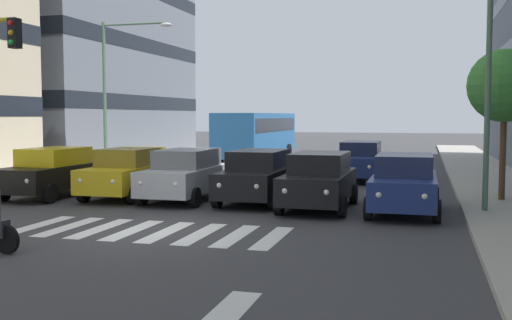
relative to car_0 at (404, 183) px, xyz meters
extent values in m
plane|color=#38383A|center=(5.98, 4.55, -0.89)|extent=(180.00, 180.00, 0.00)
cube|color=slate|center=(21.64, -17.86, 8.35)|extent=(9.52, 18.17, 18.48)
cube|color=black|center=(21.64, -17.86, 2.81)|extent=(9.56, 18.21, 0.90)
cube|color=black|center=(21.64, -17.86, 6.51)|extent=(9.56, 18.21, 0.90)
cube|color=silver|center=(2.83, 4.55, -0.88)|extent=(0.45, 2.80, 0.01)
cube|color=silver|center=(3.73, 4.55, -0.88)|extent=(0.45, 2.80, 0.01)
cube|color=silver|center=(4.63, 4.55, -0.88)|extent=(0.45, 2.80, 0.01)
cube|color=silver|center=(5.53, 4.55, -0.88)|extent=(0.45, 2.80, 0.01)
cube|color=silver|center=(6.43, 4.55, -0.88)|extent=(0.45, 2.80, 0.01)
cube|color=silver|center=(7.33, 4.55, -0.88)|extent=(0.45, 2.80, 0.01)
cube|color=silver|center=(8.23, 4.55, -0.88)|extent=(0.45, 2.80, 0.01)
cube|color=silver|center=(9.13, 4.55, -0.88)|extent=(0.45, 2.80, 0.01)
cube|color=silver|center=(2.17, 10.05, -0.88)|extent=(0.50, 2.20, 0.01)
cube|color=navy|center=(0.00, 0.05, -0.17)|extent=(1.80, 4.40, 0.80)
cube|color=#1D2547|center=(0.00, -0.15, 0.53)|extent=(1.58, 2.46, 0.60)
cylinder|color=black|center=(-0.90, 1.50, -0.57)|extent=(0.22, 0.64, 0.64)
cylinder|color=black|center=(0.90, 1.50, -0.57)|extent=(0.22, 0.64, 0.64)
cylinder|color=black|center=(-0.90, -1.40, -0.57)|extent=(0.22, 0.64, 0.64)
cylinder|color=black|center=(0.90, -1.40, -0.57)|extent=(0.22, 0.64, 0.64)
sphere|color=white|center=(-0.58, 2.20, -0.09)|extent=(0.18, 0.18, 0.18)
sphere|color=white|center=(0.58, 2.20, -0.09)|extent=(0.18, 0.18, 0.18)
cube|color=black|center=(2.54, -0.13, -0.17)|extent=(1.80, 4.40, 0.80)
cube|color=black|center=(2.54, -0.33, 0.53)|extent=(1.58, 2.46, 0.60)
cylinder|color=black|center=(1.64, 1.32, -0.57)|extent=(0.22, 0.64, 0.64)
cylinder|color=black|center=(3.44, 1.32, -0.57)|extent=(0.22, 0.64, 0.64)
cylinder|color=black|center=(1.64, -1.58, -0.57)|extent=(0.22, 0.64, 0.64)
cylinder|color=black|center=(3.44, -1.58, -0.57)|extent=(0.22, 0.64, 0.64)
sphere|color=white|center=(1.97, 2.02, -0.09)|extent=(0.18, 0.18, 0.18)
sphere|color=white|center=(3.12, 2.02, -0.09)|extent=(0.18, 0.18, 0.18)
cube|color=black|center=(4.71, -0.93, -0.17)|extent=(1.80, 4.40, 0.80)
cube|color=black|center=(4.71, -1.13, 0.53)|extent=(1.58, 2.46, 0.60)
cylinder|color=black|center=(3.81, 0.52, -0.57)|extent=(0.22, 0.64, 0.64)
cylinder|color=black|center=(5.61, 0.52, -0.57)|extent=(0.22, 0.64, 0.64)
cylinder|color=black|center=(3.81, -2.39, -0.57)|extent=(0.22, 0.64, 0.64)
cylinder|color=black|center=(5.61, -2.39, -0.57)|extent=(0.22, 0.64, 0.64)
sphere|color=white|center=(4.14, 1.22, -0.09)|extent=(0.18, 0.18, 0.18)
sphere|color=white|center=(5.29, 1.22, -0.09)|extent=(0.18, 0.18, 0.18)
cube|color=#B2B7BC|center=(7.19, -0.80, -0.17)|extent=(1.80, 4.40, 0.80)
cube|color=slate|center=(7.19, -1.00, 0.53)|extent=(1.58, 2.46, 0.60)
cylinder|color=black|center=(6.29, 0.65, -0.57)|extent=(0.22, 0.64, 0.64)
cylinder|color=black|center=(8.09, 0.65, -0.57)|extent=(0.22, 0.64, 0.64)
cylinder|color=black|center=(6.29, -2.25, -0.57)|extent=(0.22, 0.64, 0.64)
cylinder|color=black|center=(8.09, -2.25, -0.57)|extent=(0.22, 0.64, 0.64)
sphere|color=white|center=(6.62, 1.35, -0.09)|extent=(0.18, 0.18, 0.18)
sphere|color=white|center=(7.77, 1.35, -0.09)|extent=(0.18, 0.18, 0.18)
cube|color=gold|center=(9.37, -0.96, -0.17)|extent=(1.80, 4.40, 0.80)
cube|color=olive|center=(9.37, -1.16, 0.53)|extent=(1.58, 2.46, 0.60)
cylinder|color=black|center=(8.47, 0.49, -0.57)|extent=(0.22, 0.64, 0.64)
cylinder|color=black|center=(10.27, 0.49, -0.57)|extent=(0.22, 0.64, 0.64)
cylinder|color=black|center=(8.47, -2.41, -0.57)|extent=(0.22, 0.64, 0.64)
cylinder|color=black|center=(10.27, -2.41, -0.57)|extent=(0.22, 0.64, 0.64)
sphere|color=white|center=(8.80, 1.19, -0.09)|extent=(0.18, 0.18, 0.18)
sphere|color=white|center=(9.95, 1.19, -0.09)|extent=(0.18, 0.18, 0.18)
cube|color=black|center=(12.09, -0.44, -0.17)|extent=(1.80, 4.40, 0.80)
cube|color=yellow|center=(12.09, -0.64, 0.53)|extent=(1.58, 2.46, 0.60)
cylinder|color=black|center=(11.19, 1.01, -0.57)|extent=(0.22, 0.64, 0.64)
cylinder|color=black|center=(12.99, 1.01, -0.57)|extent=(0.22, 0.64, 0.64)
cylinder|color=black|center=(11.19, -1.89, -0.57)|extent=(0.22, 0.64, 0.64)
cylinder|color=black|center=(12.99, -1.89, -0.57)|extent=(0.22, 0.64, 0.64)
sphere|color=white|center=(11.51, 1.71, -0.09)|extent=(0.18, 0.18, 0.18)
cube|color=navy|center=(2.16, -8.76, -0.17)|extent=(1.80, 4.40, 0.80)
cube|color=#1D2547|center=(2.16, -8.96, 0.53)|extent=(1.58, 2.46, 0.60)
cylinder|color=black|center=(1.26, -7.31, -0.57)|extent=(0.22, 0.64, 0.64)
cylinder|color=black|center=(3.06, -7.31, -0.57)|extent=(0.22, 0.64, 0.64)
cylinder|color=black|center=(1.26, -10.21, -0.57)|extent=(0.22, 0.64, 0.64)
cylinder|color=black|center=(3.06, -10.21, -0.57)|extent=(0.22, 0.64, 0.64)
sphere|color=white|center=(1.58, -6.61, -0.09)|extent=(0.18, 0.18, 0.18)
sphere|color=white|center=(2.73, -6.61, -0.09)|extent=(0.18, 0.18, 0.18)
cube|color=#286BAD|center=(9.37, -17.93, 0.86)|extent=(2.50, 10.50, 2.50)
cube|color=black|center=(9.37, -17.93, 1.41)|extent=(2.52, 9.87, 0.80)
cylinder|color=black|center=(8.12, -14.25, -0.39)|extent=(0.28, 1.00, 1.00)
cylinder|color=black|center=(10.62, -14.25, -0.39)|extent=(0.28, 1.00, 1.00)
cylinder|color=black|center=(8.12, -21.08, -0.39)|extent=(0.28, 1.00, 1.00)
cylinder|color=black|center=(10.62, -21.08, -0.39)|extent=(0.28, 1.00, 1.00)
cylinder|color=black|center=(7.74, 7.63, -0.59)|extent=(0.61, 0.17, 0.60)
cube|color=black|center=(9.58, 4.73, 4.06)|extent=(0.24, 0.28, 0.76)
sphere|color=red|center=(9.58, 4.88, 4.30)|extent=(0.14, 0.14, 0.14)
sphere|color=orange|center=(9.58, 4.88, 4.06)|extent=(0.14, 0.14, 0.14)
sphere|color=green|center=(9.58, 4.88, 3.82)|extent=(0.14, 0.14, 0.14)
cylinder|color=#4C6B56|center=(-2.25, -0.18, 2.66)|extent=(0.16, 0.16, 6.79)
cylinder|color=#4C6B56|center=(14.22, -8.03, 2.83)|extent=(0.16, 0.16, 7.12)
cylinder|color=#4C6B56|center=(12.62, -8.03, 6.24)|extent=(3.20, 0.10, 0.10)
ellipsoid|color=#B7BCC1|center=(11.02, -8.03, 6.14)|extent=(0.56, 0.28, 0.20)
cylinder|color=#513823|center=(-2.98, -2.75, 0.75)|extent=(0.20, 0.20, 2.96)
sphere|color=#387F33|center=(-2.98, -2.75, 2.93)|extent=(2.34, 2.34, 2.34)
camera|label=1|loc=(-0.55, 18.28, 1.97)|focal=42.92mm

